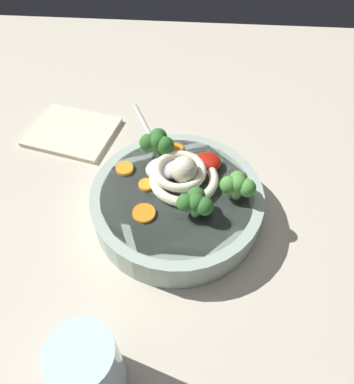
# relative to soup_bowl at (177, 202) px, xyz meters

# --- Properties ---
(table_slab) EXTENTS (1.18, 1.18, 0.04)m
(table_slab) POSITION_rel_soup_bowl_xyz_m (-0.01, -0.01, -0.05)
(table_slab) COLOR #BCB29E
(table_slab) RESTS_ON ground
(soup_bowl) EXTENTS (0.24, 0.24, 0.05)m
(soup_bowl) POSITION_rel_soup_bowl_xyz_m (0.00, 0.00, 0.00)
(soup_bowl) COLOR #9EB2A3
(soup_bowl) RESTS_ON table_slab
(noodle_pile) EXTENTS (0.11, 0.10, 0.04)m
(noodle_pile) POSITION_rel_soup_bowl_xyz_m (-0.01, -0.02, 0.04)
(noodle_pile) COLOR beige
(noodle_pile) RESTS_ON soup_bowl
(soup_spoon) EXTENTS (0.11, 0.17, 0.02)m
(soup_spoon) POSITION_rel_soup_bowl_xyz_m (0.02, -0.05, 0.03)
(soup_spoon) COLOR #B7B7BC
(soup_spoon) RESTS_ON soup_bowl
(chili_sauce_dollop) EXTENTS (0.04, 0.04, 0.02)m
(chili_sauce_dollop) POSITION_rel_soup_bowl_xyz_m (-0.04, -0.05, 0.03)
(chili_sauce_dollop) COLOR #B2190F
(chili_sauce_dollop) RESTS_ON soup_bowl
(broccoli_floret_beside_noodles) EXTENTS (0.05, 0.04, 0.04)m
(broccoli_floret_beside_noodles) POSITION_rel_soup_bowl_xyz_m (-0.08, -0.00, 0.05)
(broccoli_floret_beside_noodles) COLOR #7A9E60
(broccoli_floret_beside_noodles) RESTS_ON soup_bowl
(broccoli_floret_near_spoon) EXTENTS (0.05, 0.04, 0.04)m
(broccoli_floret_near_spoon) POSITION_rel_soup_bowl_xyz_m (-0.03, 0.03, 0.05)
(broccoli_floret_near_spoon) COLOR #7A9E60
(broccoli_floret_near_spoon) RESTS_ON soup_bowl
(broccoli_floret_center) EXTENTS (0.05, 0.04, 0.04)m
(broccoli_floret_center) POSITION_rel_soup_bowl_xyz_m (0.03, -0.07, 0.05)
(broccoli_floret_center) COLOR #7A9E60
(broccoli_floret_center) RESTS_ON soup_bowl
(carrot_slice_extra_a) EXTENTS (0.02, 0.02, 0.00)m
(carrot_slice_extra_a) POSITION_rel_soup_bowl_xyz_m (0.01, -0.08, 0.03)
(carrot_slice_extra_a) COLOR orange
(carrot_slice_extra_a) RESTS_ON soup_bowl
(carrot_slice_front) EXTENTS (0.03, 0.03, 0.00)m
(carrot_slice_front) POSITION_rel_soup_bowl_xyz_m (0.04, 0.04, 0.03)
(carrot_slice_front) COLOR orange
(carrot_slice_front) RESTS_ON soup_bowl
(carrot_slice_rear) EXTENTS (0.02, 0.02, 0.01)m
(carrot_slice_rear) POSITION_rel_soup_bowl_xyz_m (0.08, -0.04, 0.03)
(carrot_slice_rear) COLOR orange
(carrot_slice_rear) RESTS_ON soup_bowl
(carrot_slice_beside_chili) EXTENTS (0.02, 0.02, 0.00)m
(carrot_slice_beside_chili) POSITION_rel_soup_bowl_xyz_m (0.04, -0.01, 0.03)
(carrot_slice_beside_chili) COLOR orange
(carrot_slice_beside_chili) RESTS_ON soup_bowl
(drinking_glass) EXTENTS (0.06, 0.06, 0.10)m
(drinking_glass) POSITION_rel_soup_bowl_xyz_m (0.07, 0.23, 0.03)
(drinking_glass) COLOR silver
(drinking_glass) RESTS_ON table_slab
(folded_napkin) EXTENTS (0.16, 0.14, 0.01)m
(folded_napkin) POSITION_rel_soup_bowl_xyz_m (0.20, -0.16, -0.02)
(folded_napkin) COLOR beige
(folded_napkin) RESTS_ON table_slab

